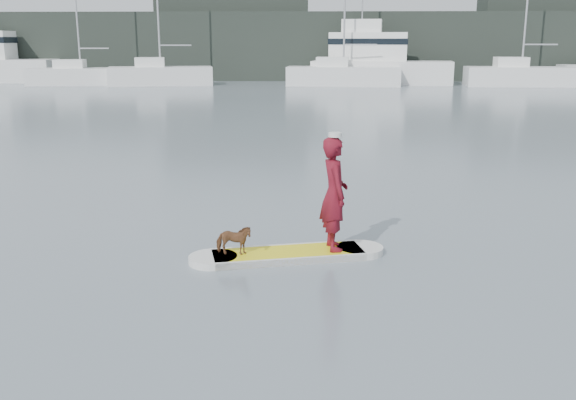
{
  "coord_description": "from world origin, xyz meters",
  "views": [
    {
      "loc": [
        -2.77,
        -7.99,
        3.53
      ],
      "look_at": [
        -3.11,
        2.16,
        1.0
      ],
      "focal_mm": 40.0,
      "sensor_mm": 36.0,
      "label": 1
    }
  ],
  "objects_px": {
    "paddleboard": "(288,255)",
    "motor_yacht_a": "(376,60)",
    "sailboat_c": "(160,74)",
    "sailboat_e": "(520,75)",
    "sailboat_d": "(342,74)",
    "paddler": "(334,194)",
    "sailboat_b": "(80,74)",
    "dog": "(234,240)"
  },
  "relations": [
    {
      "from": "paddleboard",
      "to": "sailboat_d",
      "type": "height_order",
      "value": "sailboat_d"
    },
    {
      "from": "paddler",
      "to": "sailboat_e",
      "type": "distance_m",
      "value": 45.06
    },
    {
      "from": "paddler",
      "to": "paddleboard",
      "type": "bearing_deg",
      "value": 91.44
    },
    {
      "from": "sailboat_c",
      "to": "motor_yacht_a",
      "type": "distance_m",
      "value": 17.78
    },
    {
      "from": "dog",
      "to": "sailboat_c",
      "type": "relative_size",
      "value": 0.05
    },
    {
      "from": "paddleboard",
      "to": "sailboat_d",
      "type": "distance_m",
      "value": 42.33
    },
    {
      "from": "sailboat_c",
      "to": "sailboat_b",
      "type": "bearing_deg",
      "value": 167.75
    },
    {
      "from": "sailboat_e",
      "to": "motor_yacht_a",
      "type": "xyz_separation_m",
      "value": [
        -11.24,
        2.35,
        1.04
      ]
    },
    {
      "from": "sailboat_d",
      "to": "motor_yacht_a",
      "type": "relative_size",
      "value": 1.12
    },
    {
      "from": "dog",
      "to": "sailboat_c",
      "type": "bearing_deg",
      "value": 15.13
    },
    {
      "from": "motor_yacht_a",
      "to": "sailboat_e",
      "type": "bearing_deg",
      "value": -3.87
    },
    {
      "from": "paddleboard",
      "to": "paddler",
      "type": "relative_size",
      "value": 1.71
    },
    {
      "from": "paddleboard",
      "to": "sailboat_d",
      "type": "xyz_separation_m",
      "value": [
        2.94,
        42.21,
        0.89
      ]
    },
    {
      "from": "sailboat_b",
      "to": "sailboat_d",
      "type": "relative_size",
      "value": 0.94
    },
    {
      "from": "paddleboard",
      "to": "dog",
      "type": "xyz_separation_m",
      "value": [
        -0.88,
        -0.21,
        0.31
      ]
    },
    {
      "from": "paddleboard",
      "to": "sailboat_c",
      "type": "xyz_separation_m",
      "value": [
        -11.81,
        42.26,
        0.81
      ]
    },
    {
      "from": "sailboat_d",
      "to": "motor_yacht_a",
      "type": "distance_m",
      "value": 3.81
    },
    {
      "from": "paddler",
      "to": "sailboat_d",
      "type": "xyz_separation_m",
      "value": [
        2.18,
        42.04,
        -0.12
      ]
    },
    {
      "from": "paddler",
      "to": "dog",
      "type": "relative_size",
      "value": 3.22
    },
    {
      "from": "paddleboard",
      "to": "sailboat_b",
      "type": "xyz_separation_m",
      "value": [
        -18.36,
        42.33,
        0.8
      ]
    },
    {
      "from": "dog",
      "to": "sailboat_e",
      "type": "distance_m",
      "value": 46.03
    },
    {
      "from": "sailboat_c",
      "to": "motor_yacht_a",
      "type": "xyz_separation_m",
      "value": [
        17.6,
        2.29,
        1.06
      ]
    },
    {
      "from": "paddler",
      "to": "sailboat_d",
      "type": "relative_size",
      "value": 0.14
    },
    {
      "from": "sailboat_c",
      "to": "motor_yacht_a",
      "type": "height_order",
      "value": "sailboat_c"
    },
    {
      "from": "sailboat_c",
      "to": "sailboat_e",
      "type": "xyz_separation_m",
      "value": [
        28.84,
        -0.06,
        0.02
      ]
    },
    {
      "from": "dog",
      "to": "motor_yacht_a",
      "type": "height_order",
      "value": "motor_yacht_a"
    },
    {
      "from": "paddler",
      "to": "dog",
      "type": "distance_m",
      "value": 1.82
    },
    {
      "from": "dog",
      "to": "sailboat_b",
      "type": "bearing_deg",
      "value": 23.04
    },
    {
      "from": "sailboat_b",
      "to": "sailboat_d",
      "type": "height_order",
      "value": "sailboat_d"
    },
    {
      "from": "paddleboard",
      "to": "motor_yacht_a",
      "type": "distance_m",
      "value": 44.96
    },
    {
      "from": "paddler",
      "to": "sailboat_d",
      "type": "bearing_deg",
      "value": -14.71
    },
    {
      "from": "dog",
      "to": "sailboat_c",
      "type": "distance_m",
      "value": 43.85
    },
    {
      "from": "paddler",
      "to": "sailboat_e",
      "type": "xyz_separation_m",
      "value": [
        16.27,
        42.02,
        -0.17
      ]
    },
    {
      "from": "paddler",
      "to": "sailboat_b",
      "type": "height_order",
      "value": "sailboat_b"
    },
    {
      "from": "paddleboard",
      "to": "sailboat_c",
      "type": "relative_size",
      "value": 0.27
    },
    {
      "from": "paddler",
      "to": "sailboat_b",
      "type": "distance_m",
      "value": 46.28
    },
    {
      "from": "sailboat_c",
      "to": "sailboat_d",
      "type": "height_order",
      "value": "sailboat_d"
    },
    {
      "from": "sailboat_d",
      "to": "motor_yacht_a",
      "type": "bearing_deg",
      "value": 43.61
    },
    {
      "from": "paddleboard",
      "to": "paddler",
      "type": "height_order",
      "value": "paddler"
    },
    {
      "from": "dog",
      "to": "sailboat_b",
      "type": "distance_m",
      "value": 45.99
    },
    {
      "from": "sailboat_c",
      "to": "sailboat_d",
      "type": "distance_m",
      "value": 14.75
    },
    {
      "from": "sailboat_b",
      "to": "sailboat_e",
      "type": "bearing_deg",
      "value": -8.05
    }
  ]
}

